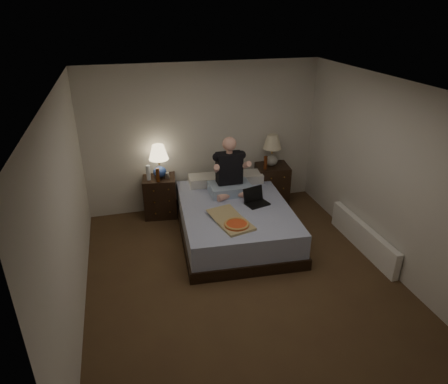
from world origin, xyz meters
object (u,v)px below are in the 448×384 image
object	(u,v)px
person	(230,166)
lamp_right	(272,150)
pizza_box	(237,225)
radiator	(363,237)
soda_can	(167,176)
beer_bottle_right	(266,163)
bed	(235,220)
nightstand_right	(272,184)
beer_bottle_left	(158,175)
nightstand_left	(160,196)
lamp_left	(159,161)
water_bottle	(148,173)
laptop	(257,197)

from	to	relation	value
person	lamp_right	bearing A→B (deg)	30.37
pizza_box	radiator	distance (m)	1.93
soda_can	beer_bottle_right	world-z (taller)	beer_bottle_right
pizza_box	bed	bearing A→B (deg)	62.30
nightstand_right	beer_bottle_left	distance (m)	2.09
nightstand_left	lamp_left	distance (m)	0.63
lamp_right	water_bottle	distance (m)	2.16
soda_can	bed	bearing A→B (deg)	-45.92
bed	radiator	xyz separation A→B (m)	(1.72, -0.86, -0.07)
radiator	beer_bottle_left	bearing A→B (deg)	148.67
lamp_right	radiator	size ratio (longest dim) A/B	0.35
lamp_right	beer_bottle_left	xyz separation A→B (m)	(-2.01, -0.13, -0.19)
beer_bottle_left	beer_bottle_right	xyz separation A→B (m)	(1.85, 0.01, 0.02)
nightstand_left	nightstand_right	size ratio (longest dim) A/B	0.97
bed	lamp_right	bearing A→B (deg)	49.37
lamp_right	beer_bottle_left	size ratio (longest dim) A/B	2.43
beer_bottle_left	laptop	xyz separation A→B (m)	(1.39, -0.90, -0.16)
beer_bottle_left	pizza_box	bearing A→B (deg)	-58.88
beer_bottle_right	laptop	bearing A→B (deg)	-116.85
person	pizza_box	world-z (taller)	person
lamp_left	laptop	bearing A→B (deg)	-38.53
soda_can	nightstand_left	bearing A→B (deg)	149.19
lamp_right	water_bottle	world-z (taller)	lamp_right
lamp_right	pizza_box	size ratio (longest dim) A/B	0.74
bed	water_bottle	bearing A→B (deg)	145.81
lamp_right	person	xyz separation A→B (m)	(-0.91, -0.53, 0.00)
nightstand_left	pizza_box	distance (m)	1.88
laptop	radiator	size ratio (longest dim) A/B	0.21
water_bottle	lamp_right	bearing A→B (deg)	0.52
bed	lamp_right	distance (m)	1.54
bed	lamp_left	size ratio (longest dim) A/B	3.83
pizza_box	soda_can	bearing A→B (deg)	101.76
soda_can	nightstand_right	bearing A→B (deg)	0.83
pizza_box	radiator	size ratio (longest dim) A/B	0.47
lamp_left	lamp_right	world-z (taller)	lamp_right
lamp_left	lamp_right	size ratio (longest dim) A/B	1.00
beer_bottle_left	pizza_box	size ratio (longest dim) A/B	0.30
nightstand_right	lamp_left	bearing A→B (deg)	-175.10
bed	soda_can	world-z (taller)	soda_can
soda_can	person	xyz separation A→B (m)	(0.94, -0.49, 0.25)
soda_can	laptop	xyz separation A→B (m)	(1.23, -0.99, -0.09)
nightstand_left	radiator	world-z (taller)	nightstand_left
beer_bottle_right	pizza_box	size ratio (longest dim) A/B	0.30
nightstand_right	pizza_box	size ratio (longest dim) A/B	0.95
radiator	person	bearing A→B (deg)	142.44
water_bottle	laptop	xyz separation A→B (m)	(1.53, -1.01, -0.17)
nightstand_left	radiator	bearing A→B (deg)	-26.67
nightstand_left	beer_bottle_left	world-z (taller)	beer_bottle_left
water_bottle	nightstand_right	bearing A→B (deg)	0.20
nightstand_left	water_bottle	bearing A→B (deg)	-152.17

